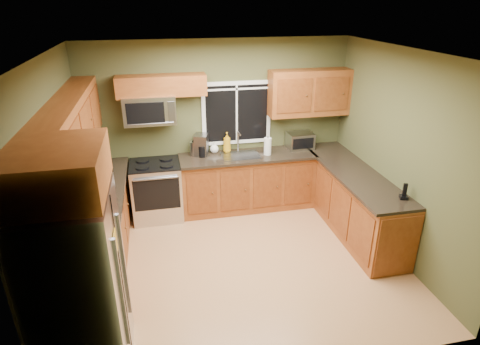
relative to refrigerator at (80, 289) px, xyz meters
name	(u,v)px	position (x,y,z in m)	size (l,w,h in m)	color
floor	(242,261)	(1.74, 1.30, -0.90)	(4.20, 4.20, 0.00)	#B77F50
ceiling	(242,53)	(1.74, 1.30, 1.80)	(4.20, 4.20, 0.00)	white
back_wall	(218,126)	(1.74, 3.10, 0.45)	(4.20, 4.20, 0.00)	#464928
front_wall	(290,255)	(1.74, -0.50, 0.45)	(4.20, 4.20, 0.00)	#464928
left_wall	(57,185)	(-0.36, 1.30, 0.45)	(3.60, 3.60, 0.00)	#464928
right_wall	(399,156)	(3.84, 1.30, 0.45)	(3.60, 3.60, 0.00)	#464928
window	(237,113)	(2.04, 3.08, 0.65)	(1.12, 0.03, 1.02)	white
base_cabinets_left	(101,229)	(-0.06, 1.78, -0.45)	(0.60, 2.65, 0.90)	brown
countertop_left	(98,197)	(-0.04, 1.78, 0.02)	(0.65, 2.65, 0.04)	black
base_cabinets_back	(247,182)	(2.15, 2.80, -0.45)	(2.17, 0.60, 0.90)	brown
countertop_back	(248,156)	(2.15, 2.78, 0.02)	(2.17, 0.65, 0.04)	black
base_cabinets_peninsula	(351,200)	(3.54, 1.84, -0.45)	(0.60, 2.52, 0.90)	brown
countertop_peninsula	(353,172)	(3.51, 1.85, 0.02)	(0.65, 2.50, 0.04)	black
upper_cabinets_left	(72,127)	(-0.20, 1.78, 0.96)	(0.33, 2.65, 0.72)	brown
upper_cabinets_back_left	(161,85)	(0.89, 2.94, 1.17)	(1.30, 0.33, 0.30)	brown
upper_cabinets_back_right	(309,93)	(3.19, 2.94, 0.96)	(1.30, 0.33, 0.72)	brown
upper_cabinet_over_fridge	(56,171)	(0.00, 0.00, 1.13)	(0.72, 0.90, 0.38)	brown
refrigerator	(80,289)	(0.00, 0.00, 0.00)	(0.74, 0.90, 1.80)	#B7B7BC
range	(157,190)	(0.69, 2.77, -0.43)	(0.76, 0.69, 0.94)	#B7B7BC
microwave	(150,110)	(0.69, 2.91, 0.83)	(0.76, 0.41, 0.42)	#B7B7BC
sink	(240,154)	(2.04, 2.79, 0.05)	(0.60, 0.42, 0.36)	slate
toaster_oven	(300,141)	(3.08, 2.92, 0.17)	(0.43, 0.34, 0.26)	#B7B7BC
coffee_maker	(201,146)	(1.44, 2.93, 0.20)	(0.26, 0.31, 0.34)	slate
kettle	(195,148)	(1.33, 2.95, 0.17)	(0.16, 0.16, 0.28)	#B7B7BC
paper_towel_roll	(268,146)	(2.47, 2.74, 0.18)	(0.12, 0.12, 0.30)	white
soap_bottle_a	(227,142)	(1.86, 2.99, 0.20)	(0.13, 0.13, 0.33)	#C48C12
soap_bottle_c	(214,147)	(1.65, 3.00, 0.13)	(0.14, 0.14, 0.18)	white
cordless_phone	(404,194)	(3.72, 0.89, 0.10)	(0.12, 0.12, 0.21)	black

